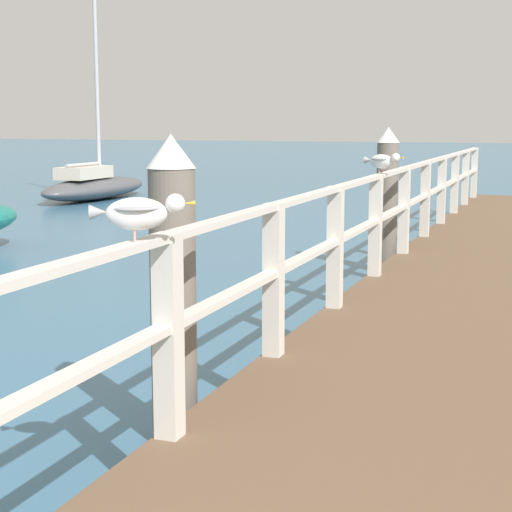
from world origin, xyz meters
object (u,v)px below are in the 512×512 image
dock_piling_far (387,200)px  boat_3 (94,185)px  dock_piling_near (173,291)px  seagull_foreground (138,212)px  seagull_background (382,161)px

dock_piling_far → boat_3: 11.92m
dock_piling_near → dock_piling_far: (0.00, 6.34, 0.00)m
dock_piling_near → seagull_foreground: dock_piling_near is taller
seagull_foreground → seagull_background: bearing=152.2°
dock_piling_near → dock_piling_far: bearing=90.0°
dock_piling_near → boat_3: boat_3 is taller
seagull_foreground → seagull_background: (0.00, 5.28, 0.00)m
dock_piling_far → seagull_background: size_ratio=4.16×
seagull_foreground → boat_3: 17.92m
seagull_background → seagull_foreground: bearing=23.2°
dock_piling_near → seagull_background: size_ratio=4.16×
dock_piling_near → seagull_background: dock_piling_near is taller
seagull_foreground → boat_3: boat_3 is taller
dock_piling_near → boat_3: 16.73m
dock_piling_far → dock_piling_near: bearing=-90.0°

